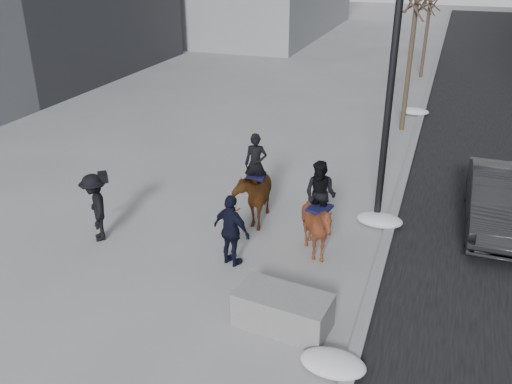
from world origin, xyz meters
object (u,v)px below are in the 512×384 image
(planter, at_px, (283,310))
(mounted_left, at_px, (254,189))
(car_near, at_px, (500,201))
(mounted_right, at_px, (318,220))

(planter, distance_m, mounted_left, 4.54)
(car_near, relative_size, mounted_right, 1.90)
(mounted_left, distance_m, mounted_right, 2.40)
(car_near, xyz_separation_m, mounted_right, (-4.12, -3.05, 0.21))
(planter, height_order, mounted_right, mounted_right)
(mounted_left, relative_size, mounted_right, 1.00)
(mounted_left, xyz_separation_m, mounted_right, (2.04, -1.26, 0.07))
(planter, bearing_deg, mounted_right, 90.29)
(planter, relative_size, mounted_right, 0.77)
(planter, xyz_separation_m, car_near, (4.10, 5.81, 0.38))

